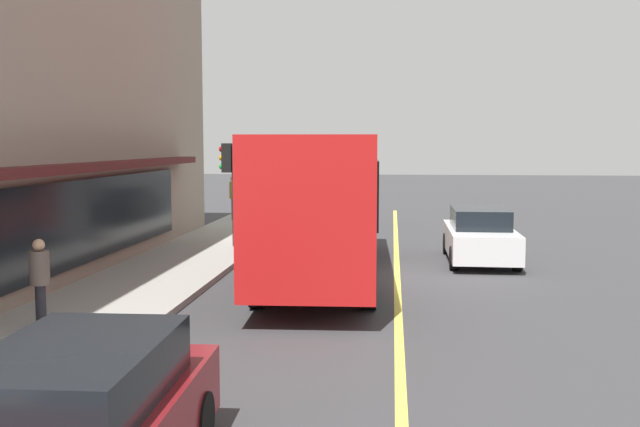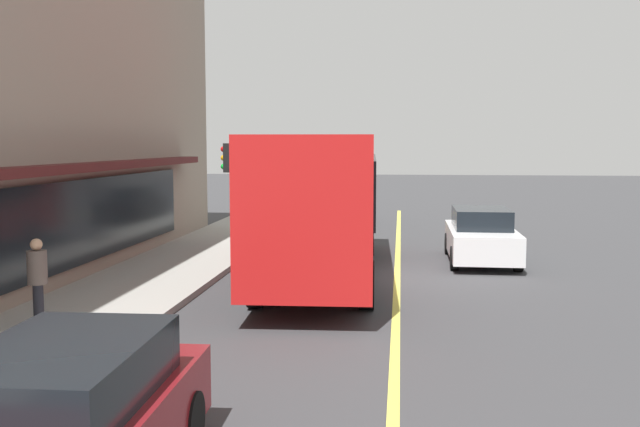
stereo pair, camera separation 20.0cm
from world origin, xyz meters
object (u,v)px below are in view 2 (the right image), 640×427
Objects in this scene: pedestrian_by_curb at (37,274)px; car_white at (481,236)px; car_black at (324,205)px; traffic_light at (230,170)px; pedestrian_waiting at (237,193)px; bus at (323,198)px.

car_white is at bearing -44.30° from pedestrian_by_curb.
car_white is 11.09m from car_black.
traffic_light is 2.07× the size of pedestrian_by_curb.
traffic_light is 7.87m from car_white.
car_white is at bearing -100.41° from traffic_light.
pedestrian_waiting reaches higher than car_white.
bus is 5.15m from car_white.
traffic_light is at bearing 166.04° from car_black.
pedestrian_by_curb is (-10.16, 1.03, -1.46)m from traffic_light.
bus is 12.48m from car_black.
traffic_light is 7.89m from pedestrian_waiting.
pedestrian_by_curb is at bearing 170.51° from car_black.
bus is 6.06× the size of pedestrian_waiting.
bus is 5.31m from traffic_light.
car_black is 18.67m from pedestrian_by_curb.
pedestrian_by_curb is (-18.41, 3.08, 0.33)m from car_black.
pedestrian_by_curb is at bearing 144.25° from bus.
bus is at bearing -35.75° from pedestrian_by_curb.
bus is at bearing -174.05° from car_black.
car_white is (-1.38, -7.54, -1.79)m from traffic_light.
car_black is 2.84× the size of pedestrian_by_curb.
traffic_light is at bearing 39.19° from bus.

